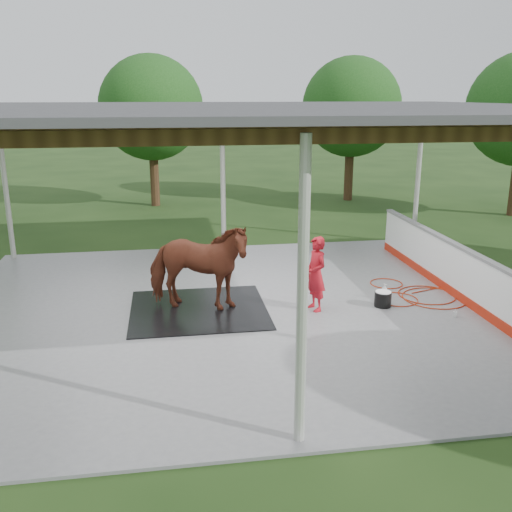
{
  "coord_description": "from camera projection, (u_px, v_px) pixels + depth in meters",
  "views": [
    {
      "loc": [
        -1.54,
        -10.92,
        4.31
      ],
      "look_at": [
        0.15,
        -0.19,
        1.22
      ],
      "focal_mm": 40.0,
      "sensor_mm": 36.0,
      "label": 1
    }
  ],
  "objects": [
    {
      "name": "pavilion_structure",
      "position": [
        246.0,
        113.0,
        10.7
      ],
      "size": [
        12.6,
        10.6,
        4.05
      ],
      "color": "beige",
      "rests_on": "ground"
    },
    {
      "name": "tree_belt",
      "position": [
        255.0,
        120.0,
        11.65
      ],
      "size": [
        28.0,
        28.0,
        5.8
      ],
      "color": "#382314",
      "rests_on": "ground"
    },
    {
      "name": "hose_coil",
      "position": [
        420.0,
        295.0,
        12.48
      ],
      "size": [
        2.44,
        2.16,
        0.02
      ],
      "color": "#A8290C",
      "rests_on": "concrete_slab"
    },
    {
      "name": "dasher_board",
      "position": [
        458.0,
        272.0,
        12.31
      ],
      "size": [
        0.16,
        8.0,
        1.15
      ],
      "color": "#B0220E",
      "rests_on": "concrete_slab"
    },
    {
      "name": "concrete_slab",
      "position": [
        247.0,
        309.0,
        11.78
      ],
      "size": [
        12.0,
        10.0,
        0.05
      ],
      "primitive_type": "cube",
      "color": "slate",
      "rests_on": "ground"
    },
    {
      "name": "ground",
      "position": [
        247.0,
        310.0,
        11.79
      ],
      "size": [
        100.0,
        100.0,
        0.0
      ],
      "primitive_type": "plane",
      "color": "#1E3814"
    },
    {
      "name": "horse",
      "position": [
        197.0,
        267.0,
        11.42
      ],
      "size": [
        2.33,
        1.57,
        1.81
      ],
      "primitive_type": "imported",
      "rotation": [
        0.0,
        0.0,
        1.27
      ],
      "color": "brown",
      "rests_on": "rubber_mat"
    },
    {
      "name": "handler",
      "position": [
        316.0,
        274.0,
        11.49
      ],
      "size": [
        0.51,
        0.64,
        1.53
      ],
      "primitive_type": "imported",
      "rotation": [
        0.0,
        0.0,
        -1.29
      ],
      "color": "red",
      "rests_on": "concrete_slab"
    },
    {
      "name": "wash_bucket",
      "position": [
        383.0,
        299.0,
        11.83
      ],
      "size": [
        0.35,
        0.35,
        0.32
      ],
      "color": "black",
      "rests_on": "concrete_slab"
    },
    {
      "name": "soap_bottle_b",
      "position": [
        455.0,
        313.0,
        11.28
      ],
      "size": [
        0.1,
        0.1,
        0.16
      ],
      "primitive_type": "imported",
      "rotation": [
        0.0,
        0.0,
        -0.53
      ],
      "color": "#338CD8",
      "rests_on": "concrete_slab"
    },
    {
      "name": "rubber_mat",
      "position": [
        199.0,
        309.0,
        11.67
      ],
      "size": [
        2.76,
        2.58,
        0.02
      ],
      "primitive_type": "cube",
      "color": "black",
      "rests_on": "concrete_slab"
    },
    {
      "name": "soap_bottle_a",
      "position": [
        384.0,
        291.0,
        12.25
      ],
      "size": [
        0.18,
        0.18,
        0.34
      ],
      "primitive_type": "imported",
      "rotation": [
        0.0,
        0.0,
        0.48
      ],
      "color": "silver",
      "rests_on": "concrete_slab"
    }
  ]
}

